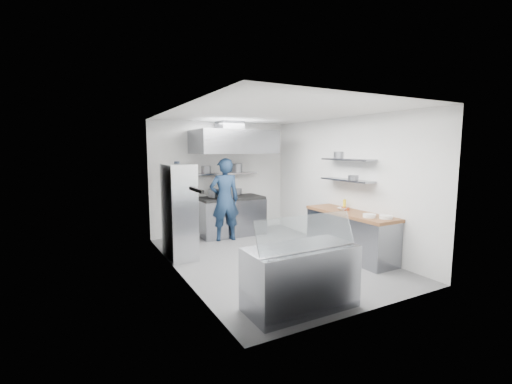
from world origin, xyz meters
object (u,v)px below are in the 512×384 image
gas_range (231,217)px  wire_rack (179,211)px  chef (225,200)px  display_case (301,278)px

gas_range → wire_rack: 2.06m
chef → wire_rack: chef is taller
gas_range → chef: chef is taller
chef → wire_rack: 1.49m
chef → display_case: (-0.47, -3.70, -0.54)m
gas_range → wire_rack: size_ratio=0.86×
display_case → chef: bearing=82.7°
gas_range → wire_rack: wire_rack is taller
wire_rack → chef: bearing=30.6°
gas_range → chef: bearing=-130.5°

